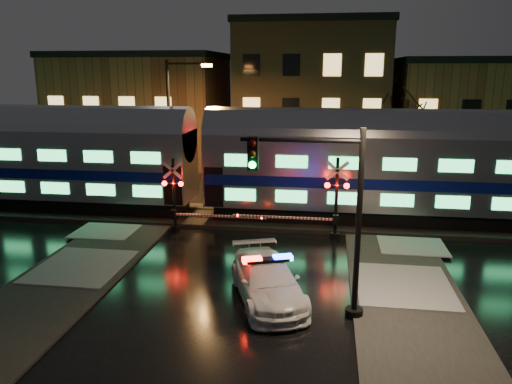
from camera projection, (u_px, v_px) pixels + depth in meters
ground at (247, 252)px, 22.68m from camera, size 120.00×120.00×0.00m
ballast at (262, 218)px, 27.46m from camera, size 90.00×4.20×0.24m
sidewalk_left at (41, 300)px, 17.81m from camera, size 4.00×20.00×0.12m
sidewalk_right at (417, 326)px, 16.00m from camera, size 4.00×20.00×0.12m
building_left at (143, 111)px, 44.57m from camera, size 14.00×10.00×9.00m
building_mid at (312, 97)px, 42.66m from camera, size 12.00×11.00×11.50m
building_right at (471, 118)px, 40.72m from camera, size 12.00×10.00×8.50m
train at (200, 158)px, 27.15m from camera, size 51.00×3.12×5.92m
police_car at (267, 280)px, 17.80m from camera, size 3.68×5.52×1.65m
crossing_signal_right at (329, 206)px, 24.00m from camera, size 5.69×0.65×4.03m
crossing_signal_left at (181, 203)px, 25.04m from camera, size 5.34×0.64×3.78m
traffic_light at (327, 220)px, 15.98m from camera, size 4.10×0.72×6.34m
streetlight at (174, 121)px, 30.99m from camera, size 2.89×0.30×8.63m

